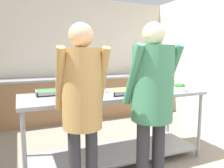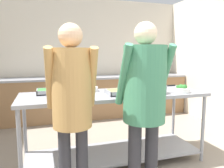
{
  "view_description": "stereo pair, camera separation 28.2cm",
  "coord_description": "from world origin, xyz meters",
  "px_view_note": "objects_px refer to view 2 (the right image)",
  "views": [
    {
      "loc": [
        -1.04,
        -0.88,
        1.39
      ],
      "look_at": [
        0.08,
        1.69,
        1.01
      ],
      "focal_mm": 35.0,
      "sensor_mm": 36.0,
      "label": 1
    },
    {
      "loc": [
        -0.77,
        -0.98,
        1.39
      ],
      "look_at": [
        0.08,
        1.69,
        1.01
      ],
      "focal_mm": 35.0,
      "sensor_mm": 36.0,
      "label": 2
    }
  ],
  "objects_px": {
    "guest_serving_left": "(144,93)",
    "sauce_pan": "(156,89)",
    "broccoli_bowl": "(182,89)",
    "water_bottle": "(144,69)",
    "guest_serving_right": "(72,96)",
    "serving_tray_roast": "(58,91)",
    "plate_stack": "(89,89)",
    "serving_tray_vegetables": "(122,92)"
  },
  "relations": [
    {
      "from": "guest_serving_right",
      "to": "serving_tray_roast",
      "type": "bearing_deg",
      "value": 94.56
    },
    {
      "from": "guest_serving_right",
      "to": "broccoli_bowl",
      "type": "bearing_deg",
      "value": 16.79
    },
    {
      "from": "broccoli_bowl",
      "to": "serving_tray_roast",
      "type": "bearing_deg",
      "value": 163.9
    },
    {
      "from": "serving_tray_vegetables",
      "to": "sauce_pan",
      "type": "distance_m",
      "value": 0.43
    },
    {
      "from": "serving_tray_roast",
      "to": "water_bottle",
      "type": "distance_m",
      "value": 2.87
    },
    {
      "from": "plate_stack",
      "to": "sauce_pan",
      "type": "relative_size",
      "value": 0.59
    },
    {
      "from": "guest_serving_left",
      "to": "sauce_pan",
      "type": "bearing_deg",
      "value": 52.32
    },
    {
      "from": "plate_stack",
      "to": "broccoli_bowl",
      "type": "distance_m",
      "value": 1.2
    },
    {
      "from": "guest_serving_left",
      "to": "guest_serving_right",
      "type": "height_order",
      "value": "guest_serving_left"
    },
    {
      "from": "guest_serving_left",
      "to": "plate_stack",
      "type": "bearing_deg",
      "value": 108.38
    },
    {
      "from": "serving_tray_vegetables",
      "to": "broccoli_bowl",
      "type": "height_order",
      "value": "broccoli_bowl"
    },
    {
      "from": "broccoli_bowl",
      "to": "plate_stack",
      "type": "bearing_deg",
      "value": 158.05
    },
    {
      "from": "plate_stack",
      "to": "broccoli_bowl",
      "type": "height_order",
      "value": "broccoli_bowl"
    },
    {
      "from": "sauce_pan",
      "to": "water_bottle",
      "type": "height_order",
      "value": "water_bottle"
    },
    {
      "from": "serving_tray_vegetables",
      "to": "broccoli_bowl",
      "type": "bearing_deg",
      "value": -8.71
    },
    {
      "from": "broccoli_bowl",
      "to": "guest_serving_right",
      "type": "distance_m",
      "value": 1.51
    },
    {
      "from": "guest_serving_left",
      "to": "water_bottle",
      "type": "bearing_deg",
      "value": 64.14
    },
    {
      "from": "broccoli_bowl",
      "to": "guest_serving_left",
      "type": "distance_m",
      "value": 0.95
    },
    {
      "from": "guest_serving_left",
      "to": "serving_tray_vegetables",
      "type": "bearing_deg",
      "value": 88.44
    },
    {
      "from": "serving_tray_vegetables",
      "to": "sauce_pan",
      "type": "bearing_deg",
      "value": -9.36
    },
    {
      "from": "serving_tray_vegetables",
      "to": "plate_stack",
      "type": "bearing_deg",
      "value": 136.0
    },
    {
      "from": "serving_tray_roast",
      "to": "sauce_pan",
      "type": "height_order",
      "value": "sauce_pan"
    },
    {
      "from": "broccoli_bowl",
      "to": "guest_serving_right",
      "type": "relative_size",
      "value": 0.12
    },
    {
      "from": "serving_tray_roast",
      "to": "sauce_pan",
      "type": "relative_size",
      "value": 1.23
    },
    {
      "from": "sauce_pan",
      "to": "serving_tray_vegetables",
      "type": "bearing_deg",
      "value": 170.64
    },
    {
      "from": "plate_stack",
      "to": "guest_serving_right",
      "type": "height_order",
      "value": "guest_serving_right"
    },
    {
      "from": "plate_stack",
      "to": "guest_serving_left",
      "type": "distance_m",
      "value": 1.03
    },
    {
      "from": "serving_tray_roast",
      "to": "serving_tray_vegetables",
      "type": "relative_size",
      "value": 1.33
    },
    {
      "from": "guest_serving_right",
      "to": "sauce_pan",
      "type": "bearing_deg",
      "value": 23.69
    },
    {
      "from": "serving_tray_roast",
      "to": "sauce_pan",
      "type": "distance_m",
      "value": 1.23
    },
    {
      "from": "serving_tray_vegetables",
      "to": "guest_serving_right",
      "type": "xyz_separation_m",
      "value": [
        -0.67,
        -0.55,
        0.09
      ]
    },
    {
      "from": "plate_stack",
      "to": "serving_tray_roast",
      "type": "bearing_deg",
      "value": -178.51
    },
    {
      "from": "serving_tray_roast",
      "to": "guest_serving_right",
      "type": "distance_m",
      "value": 0.88
    },
    {
      "from": "serving_tray_roast",
      "to": "guest_serving_left",
      "type": "distance_m",
      "value": 1.21
    },
    {
      "from": "plate_stack",
      "to": "broccoli_bowl",
      "type": "xyz_separation_m",
      "value": [
        1.11,
        -0.45,
        0.01
      ]
    },
    {
      "from": "plate_stack",
      "to": "guest_serving_left",
      "type": "height_order",
      "value": "guest_serving_left"
    },
    {
      "from": "serving_tray_roast",
      "to": "broccoli_bowl",
      "type": "bearing_deg",
      "value": -16.1
    },
    {
      "from": "sauce_pan",
      "to": "broccoli_bowl",
      "type": "xyz_separation_m",
      "value": [
        0.34,
        -0.05,
        -0.01
      ]
    },
    {
      "from": "serving_tray_vegetables",
      "to": "water_bottle",
      "type": "height_order",
      "value": "water_bottle"
    },
    {
      "from": "serving_tray_vegetables",
      "to": "guest_serving_left",
      "type": "bearing_deg",
      "value": -91.56
    },
    {
      "from": "sauce_pan",
      "to": "plate_stack",
      "type": "bearing_deg",
      "value": 152.48
    },
    {
      "from": "water_bottle",
      "to": "sauce_pan",
      "type": "bearing_deg",
      "value": -112.46
    }
  ]
}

